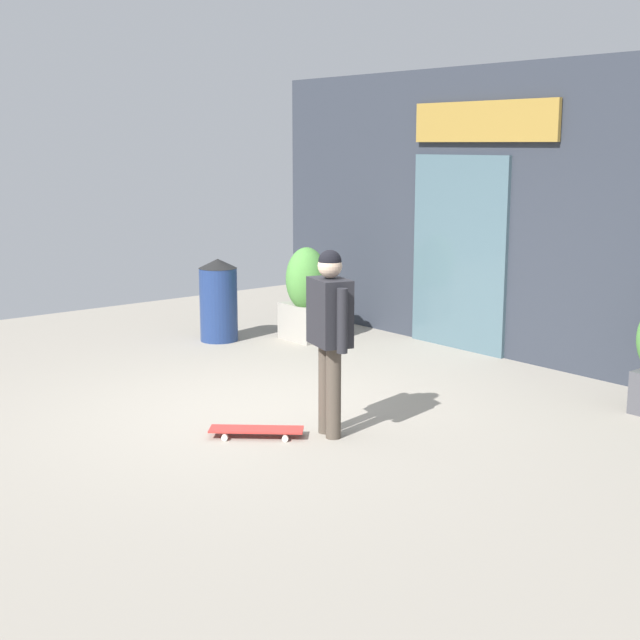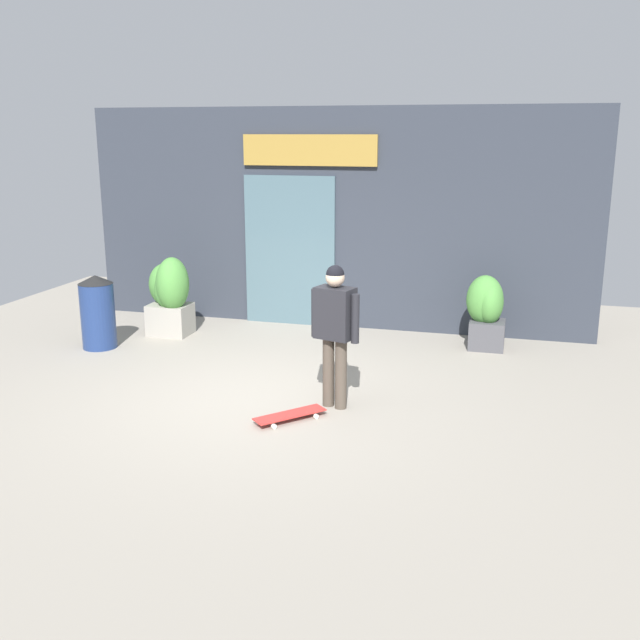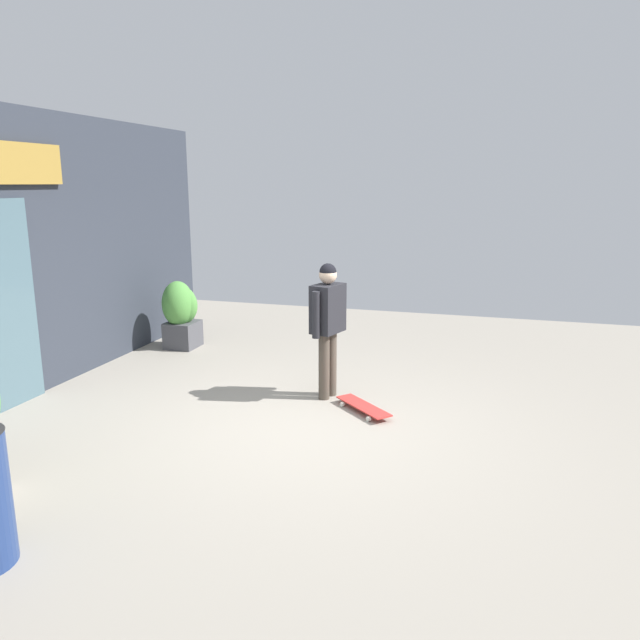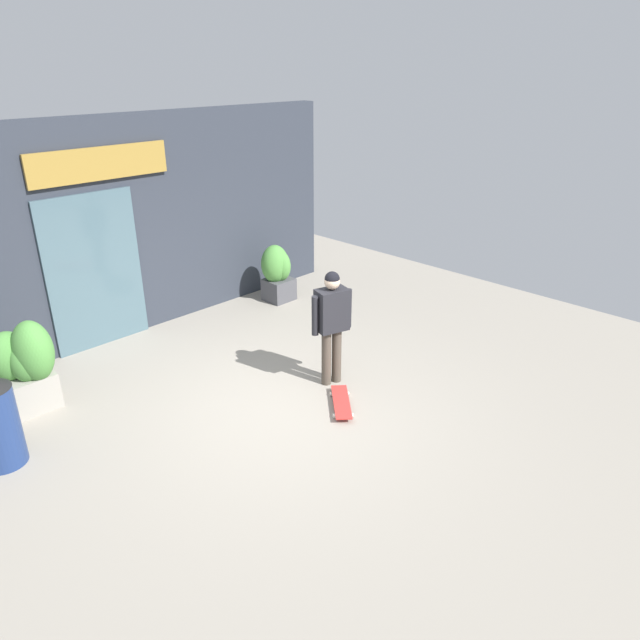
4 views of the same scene
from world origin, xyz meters
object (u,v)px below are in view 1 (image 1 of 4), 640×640
Objects in this scene: skateboard at (256,430)px; planter_box_right at (306,291)px; skateboarder at (330,324)px; trash_bin at (219,300)px.

planter_box_right is at bearing -92.71° from skateboard.
skateboard is (-0.36, -0.52, -0.91)m from skateboarder.
skateboarder is 1.11m from skateboard.
skateboard is at bearing -45.00° from planter_box_right.
planter_box_right reaches higher than trash_bin.
trash_bin is at bearing -126.78° from planter_box_right.
trash_bin is (-0.67, -0.89, -0.11)m from planter_box_right.
planter_box_right is 1.15× the size of trash_bin.
trash_bin is at bearing -76.33° from skateboard.
skateboarder is 4.05m from trash_bin.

